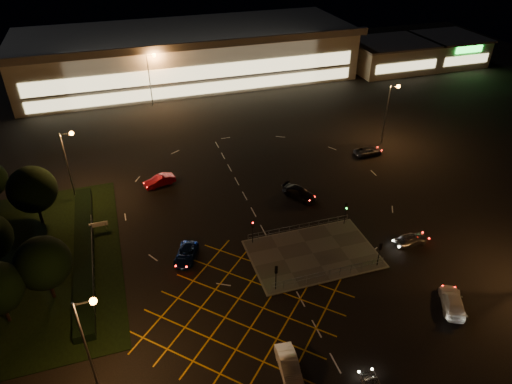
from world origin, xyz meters
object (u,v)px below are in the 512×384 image
object	(u,v)px
car_east_grey	(368,151)
car_approach_white	(452,301)
car_far_dkgrey	(299,193)
signal_ne	(346,209)
car_circ_red	(160,181)
signal_sw	(276,273)
signal_nw	(253,227)
car_left_blue	(186,254)
signal_se	(380,250)
car_right_silver	(411,239)
car_queue_white	(289,366)

from	to	relation	value
car_east_grey	car_approach_white	bearing A→B (deg)	163.28
car_far_dkgrey	car_east_grey	distance (m)	17.00
signal_ne	car_circ_red	size ratio (longest dim) A/B	0.71
signal_ne	car_circ_red	bearing A→B (deg)	141.67
signal_sw	signal_nw	distance (m)	7.99
car_far_dkgrey	car_left_blue	bearing A→B (deg)	173.05
car_far_dkgrey	car_approach_white	world-z (taller)	same
signal_se	signal_ne	distance (m)	7.99
signal_nw	car_left_blue	bearing A→B (deg)	-178.00
signal_nw	car_right_silver	size ratio (longest dim) A/B	0.77
car_left_blue	car_right_silver	size ratio (longest dim) A/B	1.10
car_queue_white	car_approach_white	bearing A→B (deg)	11.88
car_queue_white	car_right_silver	distance (m)	23.11
car_approach_white	car_right_silver	bearing A→B (deg)	-72.18
car_far_dkgrey	car_approach_white	xyz separation A→B (m)	(7.00, -22.96, -0.00)
signal_sw	car_far_dkgrey	xyz separation A→B (m)	(8.99, 15.39, -1.65)
car_right_silver	car_approach_white	bearing A→B (deg)	167.31
car_far_dkgrey	car_circ_red	xyz separation A→B (m)	(-17.67, 8.95, 0.01)
car_left_blue	car_approach_white	world-z (taller)	car_approach_white
car_east_grey	car_circ_red	bearing A→B (deg)	86.08
car_queue_white	car_east_grey	distance (m)	42.04
car_queue_white	signal_sw	bearing A→B (deg)	82.67
car_far_dkgrey	signal_nw	bearing A→B (deg)	-171.80
signal_ne	car_queue_white	distance (m)	22.60
signal_se	car_right_silver	size ratio (longest dim) A/B	0.77
signal_sw	car_east_grey	xyz separation A→B (m)	(24.01, 23.35, -1.74)
signal_ne	car_approach_white	bearing A→B (deg)	-75.63
car_circ_red	car_far_dkgrey	bearing A→B (deg)	46.98
car_queue_white	car_approach_white	size ratio (longest dim) A/B	0.91
signal_nw	car_queue_white	xyz separation A→B (m)	(-2.22, -17.49, -1.63)
signal_se	car_far_dkgrey	distance (m)	15.77
signal_nw	signal_ne	xyz separation A→B (m)	(12.00, 0.00, 0.00)
signal_nw	car_queue_white	size ratio (longest dim) A/B	0.70
car_left_blue	signal_nw	bearing A→B (deg)	26.53
signal_ne	car_left_blue	bearing A→B (deg)	-179.20
car_left_blue	car_approach_white	xyz separation A→B (m)	(23.99, -15.28, 0.10)
car_left_blue	car_far_dkgrey	size ratio (longest dim) A/B	0.91
car_far_dkgrey	car_queue_white	bearing A→B (deg)	-145.53
signal_sw	car_queue_white	bearing A→B (deg)	76.82
signal_ne	car_circ_red	xyz separation A→B (m)	(-20.68, 16.35, -1.64)
signal_sw	car_east_grey	world-z (taller)	signal_sw
car_far_dkgrey	car_right_silver	distance (m)	15.85
car_left_blue	car_far_dkgrey	bearing A→B (deg)	48.85
signal_nw	car_left_blue	distance (m)	8.20
signal_sw	car_left_blue	distance (m)	11.25
signal_nw	car_right_silver	xyz separation A→B (m)	(17.72, -5.82, -1.67)
car_right_silver	car_east_grey	distance (m)	22.10
car_left_blue	car_far_dkgrey	distance (m)	18.65
car_right_silver	car_east_grey	xyz separation A→B (m)	(6.28, 21.18, -0.07)
car_approach_white	car_queue_white	bearing A→B (deg)	33.97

